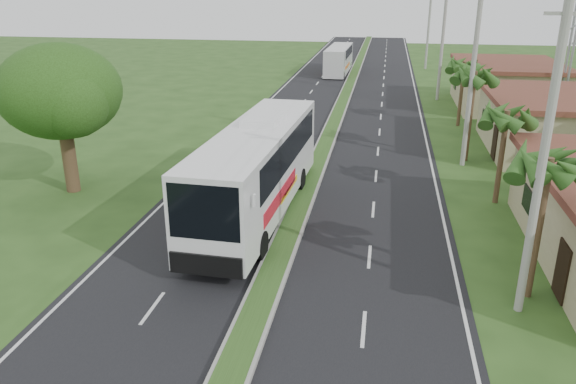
# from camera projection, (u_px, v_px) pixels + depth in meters

# --- Properties ---
(ground) EXTENTS (180.00, 180.00, 0.00)m
(ground) POSITION_uv_depth(u_px,v_px,m) (255.00, 319.00, 18.14)
(ground) COLOR #29471A
(ground) RESTS_ON ground
(road_asphalt) EXTENTS (14.00, 160.00, 0.02)m
(road_asphalt) POSITION_uv_depth(u_px,v_px,m) (324.00, 149.00, 36.59)
(road_asphalt) COLOR black
(road_asphalt) RESTS_ON ground
(median_strip) EXTENTS (1.20, 160.00, 0.18)m
(median_strip) POSITION_uv_depth(u_px,v_px,m) (324.00, 147.00, 36.56)
(median_strip) COLOR gray
(median_strip) RESTS_ON ground
(lane_edge_left) EXTENTS (0.12, 160.00, 0.01)m
(lane_edge_left) POSITION_uv_depth(u_px,v_px,m) (225.00, 144.00, 37.66)
(lane_edge_left) COLOR silver
(lane_edge_left) RESTS_ON ground
(lane_edge_right) EXTENTS (0.12, 160.00, 0.01)m
(lane_edge_right) POSITION_uv_depth(u_px,v_px,m) (429.00, 154.00, 35.52)
(lane_edge_right) COLOR silver
(lane_edge_right) RESTS_ON ground
(shop_mid) EXTENTS (7.60, 10.60, 3.67)m
(shop_mid) POSITION_uv_depth(u_px,v_px,m) (548.00, 123.00, 35.55)
(shop_mid) COLOR tan
(shop_mid) RESTS_ON ground
(shop_far) EXTENTS (8.60, 11.60, 3.82)m
(shop_far) POSITION_uv_depth(u_px,v_px,m) (506.00, 84.00, 48.44)
(shop_far) COLOR tan
(shop_far) RESTS_ON ground
(palm_verge_a) EXTENTS (2.40, 2.40, 5.45)m
(palm_verge_a) POSITION_uv_depth(u_px,v_px,m) (549.00, 166.00, 17.81)
(palm_verge_a) COLOR #473321
(palm_verge_a) RESTS_ON ground
(palm_verge_b) EXTENTS (2.40, 2.40, 5.05)m
(palm_verge_b) POSITION_uv_depth(u_px,v_px,m) (507.00, 116.00, 26.18)
(palm_verge_b) COLOR #473321
(palm_verge_b) RESTS_ON ground
(palm_verge_c) EXTENTS (2.40, 2.40, 5.85)m
(palm_verge_c) POSITION_uv_depth(u_px,v_px,m) (475.00, 76.00, 32.47)
(palm_verge_c) COLOR #473321
(palm_verge_c) RESTS_ON ground
(palm_verge_d) EXTENTS (2.40, 2.40, 5.25)m
(palm_verge_d) POSITION_uv_depth(u_px,v_px,m) (464.00, 65.00, 40.89)
(palm_verge_d) COLOR #473321
(palm_verge_d) RESTS_ON ground
(shade_tree) EXTENTS (6.30, 6.00, 7.54)m
(shade_tree) POSITION_uv_depth(u_px,v_px,m) (58.00, 94.00, 27.55)
(shade_tree) COLOR #473321
(shade_tree) RESTS_ON ground
(utility_pole_a) EXTENTS (1.60, 0.28, 11.00)m
(utility_pole_a) POSITION_uv_depth(u_px,v_px,m) (545.00, 145.00, 16.64)
(utility_pole_a) COLOR gray
(utility_pole_a) RESTS_ON ground
(utility_pole_b) EXTENTS (3.20, 0.28, 12.00)m
(utility_pole_b) POSITION_uv_depth(u_px,v_px,m) (474.00, 58.00, 31.20)
(utility_pole_b) COLOR gray
(utility_pole_b) RESTS_ON ground
(utility_pole_c) EXTENTS (1.60, 0.28, 11.00)m
(utility_pole_c) POSITION_uv_depth(u_px,v_px,m) (443.00, 36.00, 49.85)
(utility_pole_c) COLOR gray
(utility_pole_c) RESTS_ON ground
(utility_pole_d) EXTENTS (1.60, 0.28, 10.50)m
(utility_pole_d) POSITION_uv_depth(u_px,v_px,m) (429.00, 24.00, 68.39)
(utility_pole_d) COLOR gray
(utility_pole_d) RESTS_ON ground
(coach_bus_main) EXTENTS (3.45, 13.79, 4.42)m
(coach_bus_main) POSITION_uv_depth(u_px,v_px,m) (257.00, 165.00, 25.45)
(coach_bus_main) COLOR white
(coach_bus_main) RESTS_ON ground
(coach_bus_far) EXTENTS (2.57, 10.69, 3.10)m
(coach_bus_far) POSITION_uv_depth(u_px,v_px,m) (339.00, 58.00, 66.40)
(coach_bus_far) COLOR silver
(coach_bus_far) RESTS_ON ground
(motorcyclist) EXTENTS (1.73, 0.71, 2.41)m
(motorcyclist) POSITION_uv_depth(u_px,v_px,m) (259.00, 188.00, 27.03)
(motorcyclist) COLOR black
(motorcyclist) RESTS_ON ground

